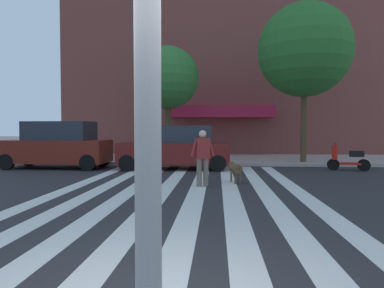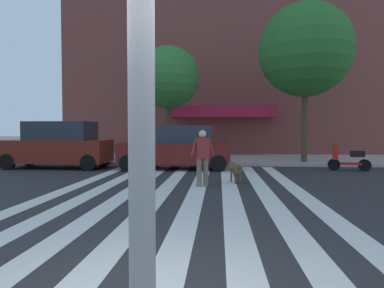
% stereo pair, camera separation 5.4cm
% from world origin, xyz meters
% --- Properties ---
extents(ground_plane, '(160.00, 160.00, 0.00)m').
position_xyz_m(ground_plane, '(0.00, 6.72, 0.00)').
color(ground_plane, '#2B2B2D').
extents(sidewalk_far, '(80.00, 6.00, 0.15)m').
position_xyz_m(sidewalk_far, '(0.00, 16.44, 0.07)').
color(sidewalk_far, '#B1A19B').
rests_on(sidewalk_far, ground_plane).
extents(crosswalk_stripes, '(6.75, 12.84, 0.01)m').
position_xyz_m(crosswalk_stripes, '(-0.39, 6.72, 0.00)').
color(crosswalk_stripes, silver).
rests_on(crosswalk_stripes, ground_plane).
extents(parked_car_near_curb, '(4.50, 2.03, 2.01)m').
position_xyz_m(parked_car_near_curb, '(-6.27, 12.07, 0.98)').
color(parked_car_near_curb, maroon).
rests_on(parked_car_near_curb, ground_plane).
extents(parked_car_behind_first, '(4.64, 2.14, 1.82)m').
position_xyz_m(parked_car_behind_first, '(-1.16, 12.08, 0.90)').
color(parked_car_behind_first, maroon).
rests_on(parked_car_behind_first, ground_plane).
extents(parked_scooter, '(1.62, 0.61, 1.11)m').
position_xyz_m(parked_scooter, '(5.88, 11.93, 0.48)').
color(parked_scooter, black).
rests_on(parked_scooter, ground_plane).
extents(street_tree_nearest, '(3.19, 3.19, 5.76)m').
position_xyz_m(street_tree_nearest, '(-1.92, 15.32, 4.29)').
color(street_tree_nearest, '#4C3823').
rests_on(street_tree_nearest, sidewalk_far).
extents(street_tree_middle, '(4.37, 4.37, 7.41)m').
position_xyz_m(street_tree_middle, '(4.65, 14.28, 5.36)').
color(street_tree_middle, '#4C3823').
rests_on(street_tree_middle, sidewalk_far).
extents(pedestrian_dog_walker, '(0.70, 0.34, 1.64)m').
position_xyz_m(pedestrian_dog_walker, '(0.17, 7.51, 0.93)').
color(pedestrian_dog_walker, '#6B6051').
rests_on(pedestrian_dog_walker, ground_plane).
extents(dog_on_leash, '(0.44, 0.96, 0.65)m').
position_xyz_m(dog_on_leash, '(1.15, 8.31, 0.44)').
color(dog_on_leash, brown).
rests_on(dog_on_leash, ground_plane).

